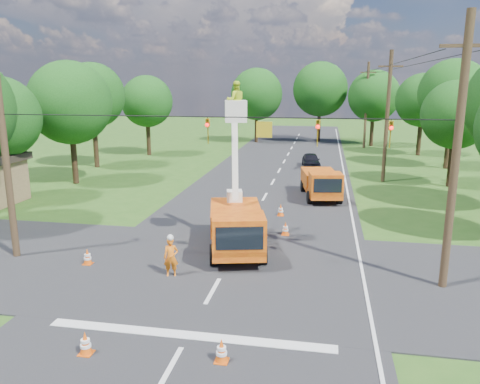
% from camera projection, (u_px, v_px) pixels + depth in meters
% --- Properties ---
extents(ground, '(140.00, 140.00, 0.00)m').
position_uv_depth(ground, '(273.00, 182.00, 36.52)').
color(ground, '#295118').
rests_on(ground, ground).
extents(road_main, '(12.00, 100.00, 0.06)m').
position_uv_depth(road_main, '(273.00, 182.00, 36.52)').
color(road_main, black).
rests_on(road_main, ground).
extents(road_cross, '(56.00, 10.00, 0.07)m').
position_uv_depth(road_cross, '(224.00, 271.00, 19.28)').
color(road_cross, black).
rests_on(road_cross, ground).
extents(stop_bar, '(9.00, 0.45, 0.02)m').
position_uv_depth(stop_bar, '(188.00, 337.00, 14.29)').
color(stop_bar, silver).
rests_on(stop_bar, ground).
extents(edge_line, '(0.12, 90.00, 0.02)m').
position_uv_depth(edge_line, '(346.00, 185.00, 35.55)').
color(edge_line, silver).
rests_on(edge_line, ground).
extents(bucket_truck, '(3.52, 6.35, 7.66)m').
position_uv_depth(bucket_truck, '(236.00, 217.00, 21.31)').
color(bucket_truck, orange).
rests_on(bucket_truck, ground).
extents(second_truck, '(2.91, 5.75, 2.06)m').
position_uv_depth(second_truck, '(321.00, 183.00, 31.27)').
color(second_truck, orange).
rests_on(second_truck, ground).
extents(ground_worker, '(0.67, 0.52, 1.61)m').
position_uv_depth(ground_worker, '(171.00, 257.00, 18.58)').
color(ground_worker, orange).
rests_on(ground_worker, ground).
extents(distant_car, '(1.96, 3.95, 1.30)m').
position_uv_depth(distant_car, '(311.00, 160.00, 42.98)').
color(distant_car, black).
rests_on(distant_car, ground).
extents(traffic_cone_0, '(0.38, 0.38, 0.71)m').
position_uv_depth(traffic_cone_0, '(85.00, 343.00, 13.26)').
color(traffic_cone_0, '#EA560C').
rests_on(traffic_cone_0, ground).
extents(traffic_cone_1, '(0.38, 0.38, 0.71)m').
position_uv_depth(traffic_cone_1, '(222.00, 351.00, 12.90)').
color(traffic_cone_1, '#EA560C').
rests_on(traffic_cone_1, ground).
extents(traffic_cone_2, '(0.38, 0.38, 0.71)m').
position_uv_depth(traffic_cone_2, '(285.00, 229.00, 23.73)').
color(traffic_cone_2, '#EA560C').
rests_on(traffic_cone_2, ground).
extents(traffic_cone_3, '(0.38, 0.38, 0.71)m').
position_uv_depth(traffic_cone_3, '(281.00, 210.00, 27.20)').
color(traffic_cone_3, '#EA560C').
rests_on(traffic_cone_3, ground).
extents(traffic_cone_4, '(0.38, 0.38, 0.71)m').
position_uv_depth(traffic_cone_4, '(87.00, 257.00, 19.87)').
color(traffic_cone_4, '#EA560C').
rests_on(traffic_cone_4, ground).
extents(traffic_cone_6, '(0.38, 0.38, 0.71)m').
position_uv_depth(traffic_cone_6, '(311.00, 186.00, 33.45)').
color(traffic_cone_6, '#EA560C').
rests_on(traffic_cone_6, ground).
extents(pole_right_near, '(1.80, 0.30, 10.00)m').
position_uv_depth(pole_right_near, '(456.00, 154.00, 16.63)').
color(pole_right_near, '#4C3823').
rests_on(pole_right_near, ground).
extents(pole_right_mid, '(1.80, 0.30, 10.00)m').
position_uv_depth(pole_right_mid, '(387.00, 116.00, 35.80)').
color(pole_right_mid, '#4C3823').
rests_on(pole_right_mid, ground).
extents(pole_right_far, '(1.80, 0.30, 10.00)m').
position_uv_depth(pole_right_far, '(366.00, 105.00, 54.96)').
color(pole_right_far, '#4C3823').
rests_on(pole_right_far, ground).
extents(pole_left, '(0.30, 0.30, 9.00)m').
position_uv_depth(pole_left, '(6.00, 157.00, 19.92)').
color(pole_left, '#4C3823').
rests_on(pole_left, ground).
extents(signal_span, '(18.00, 0.29, 1.07)m').
position_uv_depth(signal_span, '(281.00, 129.00, 17.55)').
color(signal_span, black).
rests_on(signal_span, ground).
extents(tree_left_d, '(6.20, 6.20, 9.24)m').
position_uv_depth(tree_left_d, '(70.00, 103.00, 34.88)').
color(tree_left_d, '#382616').
rests_on(tree_left_d, ground).
extents(tree_left_e, '(5.80, 5.80, 9.41)m').
position_uv_depth(tree_left_e, '(92.00, 96.00, 41.82)').
color(tree_left_e, '#382616').
rests_on(tree_left_e, ground).
extents(tree_left_f, '(5.40, 5.40, 8.40)m').
position_uv_depth(tree_left_f, '(147.00, 101.00, 49.32)').
color(tree_left_f, '#382616').
rests_on(tree_left_f, ground).
extents(tree_right_c, '(5.00, 5.00, 7.83)m').
position_uv_depth(tree_right_c, '(456.00, 115.00, 33.97)').
color(tree_right_c, '#382616').
rests_on(tree_right_c, ground).
extents(tree_right_d, '(6.00, 6.00, 9.70)m').
position_uv_depth(tree_right_d, '(453.00, 94.00, 41.05)').
color(tree_right_d, '#382616').
rests_on(tree_right_d, ground).
extents(tree_right_e, '(5.60, 5.60, 8.63)m').
position_uv_depth(tree_right_e, '(423.00, 100.00, 49.08)').
color(tree_right_e, '#382616').
rests_on(tree_right_e, ground).
extents(tree_far_a, '(6.60, 6.60, 9.50)m').
position_uv_depth(tree_far_a, '(257.00, 94.00, 59.95)').
color(tree_far_a, '#382616').
rests_on(tree_far_a, ground).
extents(tree_far_b, '(7.00, 7.00, 10.32)m').
position_uv_depth(tree_far_b, '(320.00, 89.00, 60.33)').
color(tree_far_b, '#382616').
rests_on(tree_far_b, ground).
extents(tree_far_c, '(6.20, 6.20, 9.18)m').
position_uv_depth(tree_far_c, '(374.00, 96.00, 56.49)').
color(tree_far_c, '#382616').
rests_on(tree_far_c, ground).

